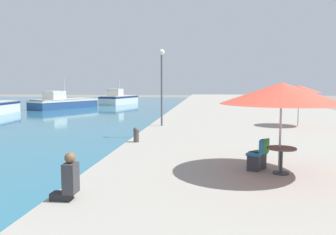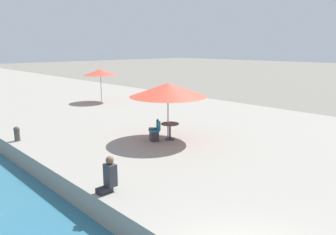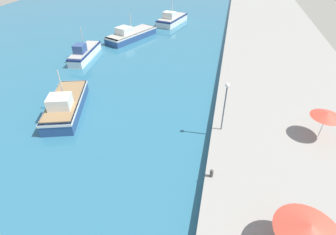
# 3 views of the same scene
# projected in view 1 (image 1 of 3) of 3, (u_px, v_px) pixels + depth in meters

# --- Properties ---
(quay_promenade) EXTENTS (16.00, 90.00, 0.79)m
(quay_promenade) POSITION_uv_depth(u_px,v_px,m) (246.00, 110.00, 37.63)
(quay_promenade) COLOR gray
(quay_promenade) RESTS_ON ground_plane
(fishing_boat_far) EXTENTS (6.75, 10.19, 4.19)m
(fishing_boat_far) POSITION_uv_depth(u_px,v_px,m) (64.00, 102.00, 44.49)
(fishing_boat_far) COLOR navy
(fishing_boat_far) RESTS_ON water_basin
(fishing_boat_distant) EXTENTS (4.97, 8.55, 4.49)m
(fishing_boat_distant) POSITION_uv_depth(u_px,v_px,m) (119.00, 99.00, 54.46)
(fishing_boat_distant) COLOR silver
(fishing_boat_distant) RESTS_ON water_basin
(cafe_umbrella_pink) EXTENTS (3.41, 3.41, 2.54)m
(cafe_umbrella_pink) POSITION_uv_depth(u_px,v_px,m) (282.00, 93.00, 9.01)
(cafe_umbrella_pink) COLOR #B7B7B7
(cafe_umbrella_pink) RESTS_ON quay_promenade
(cafe_umbrella_white) EXTENTS (2.49, 2.49, 2.44)m
(cafe_umbrella_white) POSITION_uv_depth(u_px,v_px,m) (299.00, 89.00, 19.48)
(cafe_umbrella_white) COLOR #B7B7B7
(cafe_umbrella_white) RESTS_ON quay_promenade
(cafe_table) EXTENTS (0.80, 0.80, 0.74)m
(cafe_table) POSITION_uv_depth(u_px,v_px,m) (281.00, 155.00, 9.08)
(cafe_table) COLOR #333338
(cafe_table) RESTS_ON quay_promenade
(cafe_chair_left) EXTENTS (0.55, 0.53, 0.91)m
(cafe_chair_left) POSITION_uv_depth(u_px,v_px,m) (255.00, 159.00, 9.45)
(cafe_chair_left) COLOR #2D2D33
(cafe_chair_left) RESTS_ON quay_promenade
(cafe_chair_right) EXTENTS (0.59, 0.59, 0.91)m
(cafe_chair_right) POSITION_uv_depth(u_px,v_px,m) (259.00, 158.00, 9.66)
(cafe_chair_right) COLOR #2D2D33
(cafe_chair_right) RESTS_ON quay_promenade
(person_at_quay) EXTENTS (0.57, 0.36, 1.05)m
(person_at_quay) POSITION_uv_depth(u_px,v_px,m) (69.00, 179.00, 7.01)
(person_at_quay) COLOR #232328
(person_at_quay) RESTS_ON quay_promenade
(mooring_bollard) EXTENTS (0.26, 0.26, 0.65)m
(mooring_bollard) POSITION_uv_depth(u_px,v_px,m) (136.00, 134.00, 14.14)
(mooring_bollard) COLOR #4C4742
(mooring_bollard) RESTS_ON quay_promenade
(lamppost) EXTENTS (0.36, 0.36, 4.56)m
(lamppost) POSITION_uv_depth(u_px,v_px,m) (162.00, 74.00, 19.46)
(lamppost) COLOR #565B60
(lamppost) RESTS_ON quay_promenade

